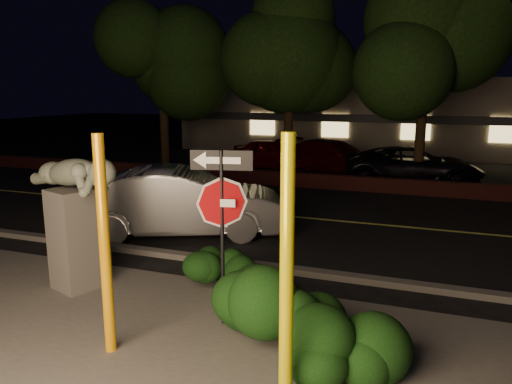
{
  "coord_description": "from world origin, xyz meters",
  "views": [
    {
      "loc": [
        3.19,
        -5.83,
        3.47
      ],
      "look_at": [
        0.05,
        2.62,
        1.6
      ],
      "focal_mm": 35.0,
      "sensor_mm": 36.0,
      "label": 1
    }
  ],
  "objects_px": {
    "yellow_pole_left": "(105,247)",
    "parked_car_dark": "(413,166)",
    "silver_sedan": "(181,202)",
    "parked_car_red": "(273,154)",
    "signpost": "(222,203)",
    "parked_car_darkred": "(333,157)",
    "sculpture": "(74,207)",
    "yellow_pole_right": "(287,277)"
  },
  "relations": [
    {
      "from": "silver_sedan",
      "to": "parked_car_darkred",
      "type": "relative_size",
      "value": 1.03
    },
    {
      "from": "yellow_pole_left",
      "to": "parked_car_darkred",
      "type": "bearing_deg",
      "value": 90.58
    },
    {
      "from": "sculpture",
      "to": "parked_car_dark",
      "type": "relative_size",
      "value": 0.49
    },
    {
      "from": "parked_car_darkred",
      "to": "signpost",
      "type": "bearing_deg",
      "value": -155.73
    },
    {
      "from": "yellow_pole_left",
      "to": "parked_car_red",
      "type": "height_order",
      "value": "yellow_pole_left"
    },
    {
      "from": "yellow_pole_left",
      "to": "parked_car_red",
      "type": "distance_m",
      "value": 15.72
    },
    {
      "from": "parked_car_dark",
      "to": "parked_car_darkred",
      "type": "bearing_deg",
      "value": 62.01
    },
    {
      "from": "yellow_pole_left",
      "to": "signpost",
      "type": "bearing_deg",
      "value": 48.52
    },
    {
      "from": "yellow_pole_right",
      "to": "silver_sedan",
      "type": "height_order",
      "value": "yellow_pole_right"
    },
    {
      "from": "signpost",
      "to": "silver_sedan",
      "type": "bearing_deg",
      "value": 112.19
    },
    {
      "from": "sculpture",
      "to": "parked_car_darkred",
      "type": "relative_size",
      "value": 0.5
    },
    {
      "from": "parked_car_red",
      "to": "parked_car_darkred",
      "type": "bearing_deg",
      "value": -70.65
    },
    {
      "from": "silver_sedan",
      "to": "sculpture",
      "type": "bearing_deg",
      "value": 154.38
    },
    {
      "from": "sculpture",
      "to": "parked_car_darkred",
      "type": "height_order",
      "value": "sculpture"
    },
    {
      "from": "silver_sedan",
      "to": "parked_car_red",
      "type": "relative_size",
      "value": 1.26
    },
    {
      "from": "sculpture",
      "to": "parked_car_red",
      "type": "xyz_separation_m",
      "value": [
        -0.97,
        13.82,
        -0.81
      ]
    },
    {
      "from": "signpost",
      "to": "sculpture",
      "type": "bearing_deg",
      "value": 159.08
    },
    {
      "from": "signpost",
      "to": "silver_sedan",
      "type": "height_order",
      "value": "signpost"
    },
    {
      "from": "parked_car_red",
      "to": "sculpture",
      "type": "bearing_deg",
      "value": -153.6
    },
    {
      "from": "silver_sedan",
      "to": "parked_car_red",
      "type": "bearing_deg",
      "value": -17.87
    },
    {
      "from": "yellow_pole_right",
      "to": "parked_car_darkred",
      "type": "relative_size",
      "value": 0.64
    },
    {
      "from": "yellow_pole_right",
      "to": "parked_car_darkred",
      "type": "xyz_separation_m",
      "value": [
        -2.7,
        15.62,
        -0.83
      ]
    },
    {
      "from": "sculpture",
      "to": "signpost",
      "type": "bearing_deg",
      "value": 12.26
    },
    {
      "from": "yellow_pole_left",
      "to": "parked_car_darkred",
      "type": "relative_size",
      "value": 0.61
    },
    {
      "from": "yellow_pole_left",
      "to": "signpost",
      "type": "height_order",
      "value": "yellow_pole_left"
    },
    {
      "from": "signpost",
      "to": "sculpture",
      "type": "relative_size",
      "value": 1.1
    },
    {
      "from": "yellow_pole_right",
      "to": "parked_car_dark",
      "type": "height_order",
      "value": "yellow_pole_right"
    },
    {
      "from": "parked_car_red",
      "to": "parked_car_darkred",
      "type": "xyz_separation_m",
      "value": [
        2.67,
        -0.14,
        0.03
      ]
    },
    {
      "from": "yellow_pole_left",
      "to": "sculpture",
      "type": "distance_m",
      "value": 2.46
    },
    {
      "from": "yellow_pole_left",
      "to": "parked_car_dark",
      "type": "distance_m",
      "value": 14.41
    },
    {
      "from": "parked_car_red",
      "to": "parked_car_dark",
      "type": "height_order",
      "value": "parked_car_dark"
    },
    {
      "from": "parked_car_darkred",
      "to": "parked_car_dark",
      "type": "distance_m",
      "value": 3.46
    },
    {
      "from": "parked_car_dark",
      "to": "parked_car_red",
      "type": "bearing_deg",
      "value": 69.82
    },
    {
      "from": "sculpture",
      "to": "silver_sedan",
      "type": "relative_size",
      "value": 0.48
    },
    {
      "from": "silver_sedan",
      "to": "parked_car_darkred",
      "type": "bearing_deg",
      "value": -32.81
    },
    {
      "from": "sculpture",
      "to": "yellow_pole_right",
      "type": "bearing_deg",
      "value": -4.33
    },
    {
      "from": "yellow_pole_left",
      "to": "signpost",
      "type": "relative_size",
      "value": 1.12
    },
    {
      "from": "signpost",
      "to": "parked_car_red",
      "type": "height_order",
      "value": "signpost"
    },
    {
      "from": "sculpture",
      "to": "parked_car_darkred",
      "type": "distance_m",
      "value": 13.8
    },
    {
      "from": "yellow_pole_left",
      "to": "parked_car_dark",
      "type": "height_order",
      "value": "yellow_pole_left"
    },
    {
      "from": "yellow_pole_left",
      "to": "silver_sedan",
      "type": "distance_m",
      "value": 5.51
    },
    {
      "from": "yellow_pole_left",
      "to": "parked_car_darkred",
      "type": "height_order",
      "value": "yellow_pole_left"
    }
  ]
}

